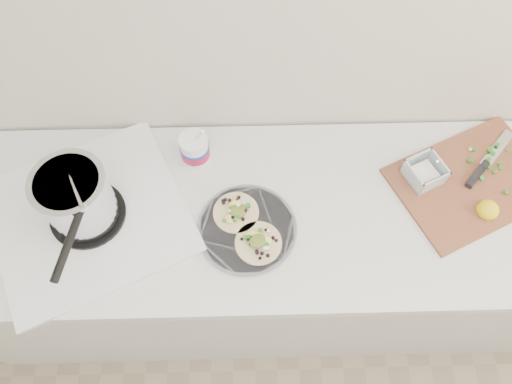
{
  "coord_description": "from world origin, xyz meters",
  "views": [
    {
      "loc": [
        -0.1,
        0.71,
        2.31
      ],
      "look_at": [
        -0.09,
        1.45,
        0.96
      ],
      "focal_mm": 35.0,
      "sensor_mm": 36.0,
      "label": 1
    }
  ],
  "objects_px": {
    "stove": "(81,204)",
    "cutboard": "(469,178)",
    "taco_plate": "(247,228)",
    "tub": "(195,148)"
  },
  "relations": [
    {
      "from": "stove",
      "to": "taco_plate",
      "type": "bearing_deg",
      "value": -30.97
    },
    {
      "from": "stove",
      "to": "cutboard",
      "type": "relative_size",
      "value": 1.26
    },
    {
      "from": "cutboard",
      "to": "taco_plate",
      "type": "bearing_deg",
      "value": 167.57
    },
    {
      "from": "taco_plate",
      "to": "cutboard",
      "type": "height_order",
      "value": "cutboard"
    },
    {
      "from": "stove",
      "to": "taco_plate",
      "type": "relative_size",
      "value": 2.42
    },
    {
      "from": "taco_plate",
      "to": "tub",
      "type": "height_order",
      "value": "tub"
    },
    {
      "from": "stove",
      "to": "tub",
      "type": "xyz_separation_m",
      "value": [
        0.33,
        0.21,
        -0.02
      ]
    },
    {
      "from": "stove",
      "to": "tub",
      "type": "distance_m",
      "value": 0.39
    },
    {
      "from": "stove",
      "to": "cutboard",
      "type": "bearing_deg",
      "value": -19.81
    },
    {
      "from": "stove",
      "to": "cutboard",
      "type": "xyz_separation_m",
      "value": [
        1.21,
        0.1,
        -0.07
      ]
    }
  ]
}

